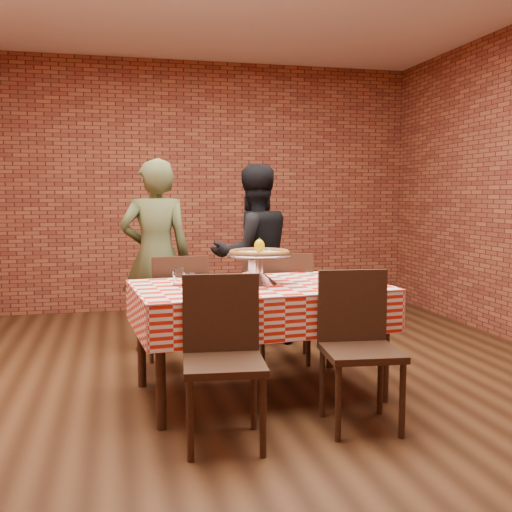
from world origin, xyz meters
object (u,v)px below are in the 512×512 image
pizza_stand (259,269)px  condiment_caddy (251,268)px  table (258,340)px  water_glass_right (178,277)px  diner_olive (156,256)px  chair_far_left (177,311)px  diner_black (253,255)px  chair_near_right (361,351)px  pizza (259,254)px  chair_near_left (224,363)px  water_glass_left (189,281)px  chair_far_right (285,306)px

pizza_stand → condiment_caddy: (0.01, 0.30, -0.03)m
table → water_glass_right: (-0.53, 0.08, 0.44)m
pizza_stand → diner_olive: size_ratio=0.27×
chair_far_left → diner_black: diner_black is taller
table → diner_olive: size_ratio=0.98×
chair_near_right → diner_black: 2.10m
condiment_caddy → chair_far_left: size_ratio=0.15×
pizza → chair_near_right: 0.99m
chair_near_left → diner_black: (0.65, 2.12, 0.36)m
chair_near_left → diner_black: size_ratio=0.56×
water_glass_right → chair_near_right: bearing=-38.8°
pizza_stand → chair_near_left: pizza_stand is taller
diner_black → chair_near_right: bearing=83.5°
table → pizza_stand: 0.48m
table → water_glass_left: size_ratio=13.96×
chair_near_right → chair_far_left: 1.72m
pizza → chair_near_right: bearing=-59.7°
water_glass_left → chair_near_right: size_ratio=0.13×
table → water_glass_right: water_glass_right is taller
table → chair_near_left: (-0.38, -0.77, 0.08)m
diner_black → chair_far_right: bearing=90.9°
water_glass_left → diner_olive: bearing=94.4°
chair_far_right → diner_black: diner_black is taller
water_glass_right → condiment_caddy: condiment_caddy is taller
chair_near_right → pizza_stand: bearing=126.3°
water_glass_left → condiment_caddy: (0.51, 0.47, 0.01)m
pizza_stand → chair_far_right: pizza_stand is taller
chair_near_right → chair_far_right: bearing=97.5°
chair_near_left → chair_far_right: 1.72m
chair_far_right → chair_near_left: bearing=76.4°
table → chair_near_right: (0.44, -0.71, 0.08)m
table → water_glass_left: 0.67m
table → diner_black: size_ratio=1.00×
chair_far_left → condiment_caddy: bearing=137.0°
water_glass_right → condiment_caddy: 0.61m
diner_olive → diner_black: diner_olive is taller
table → diner_olive: (-0.60, 1.33, 0.46)m
chair_far_left → diner_black: bearing=-144.6°
chair_near_left → chair_near_right: 0.82m
pizza_stand → pizza: bearing=0.0°
chair_far_right → diner_olive: size_ratio=0.54×
chair_far_right → diner_olive: 1.21m
chair_near_left → chair_near_right: size_ratio=1.01×
water_glass_right → condiment_caddy: size_ratio=0.84×
pizza_stand → diner_olive: bearing=115.2°
pizza_stand → water_glass_right: pizza_stand is taller
table → chair_far_right: chair_far_right is taller
water_glass_left → diner_black: bearing=63.0°
chair_far_right → diner_black: (-0.13, 0.60, 0.36)m
pizza → chair_far_right: pizza is taller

